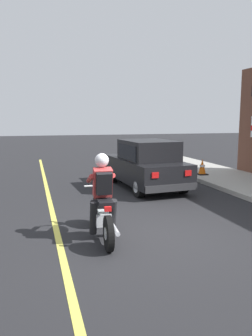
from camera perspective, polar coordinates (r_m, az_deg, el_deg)
name	(u,v)px	position (r m, az deg, el deg)	size (l,w,h in m)	color
ground_plane	(153,235)	(6.53, 4.81, -11.59)	(80.00, 80.00, 0.00)	black
lane_stripe	(50,204)	(9.02, -13.05, -6.07)	(0.12, 19.80, 0.01)	#D1C64C
motorcycle_with_rider	(102,203)	(6.23, -4.16, -6.07)	(0.57, 2.02, 1.62)	black
car_hatchback	(146,165)	(10.68, 3.47, 0.58)	(1.90, 3.89, 1.57)	black
traffic_cone	(202,167)	(12.77, 13.13, 0.17)	(0.36, 0.36, 0.60)	black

